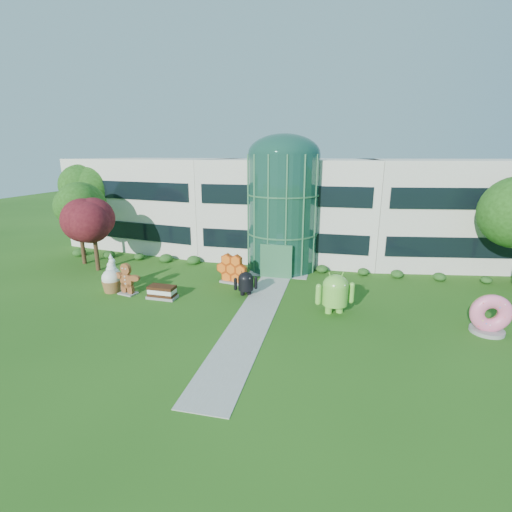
% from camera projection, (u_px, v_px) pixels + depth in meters
% --- Properties ---
extents(ground, '(140.00, 140.00, 0.00)m').
position_uv_depth(ground, '(249.00, 325.00, 21.99)').
color(ground, '#215114').
rests_on(ground, ground).
extents(building, '(46.00, 15.00, 9.30)m').
position_uv_depth(building, '(292.00, 206.00, 37.64)').
color(building, beige).
rests_on(building, ground).
extents(atrium, '(6.00, 6.00, 9.80)m').
position_uv_depth(atrium, '(283.00, 213.00, 31.94)').
color(atrium, '#194738').
rests_on(atrium, ground).
extents(walkway, '(2.40, 20.00, 0.04)m').
position_uv_depth(walkway, '(257.00, 312.00, 23.86)').
color(walkway, '#9E9E93').
rests_on(walkway, ground).
extents(tree_red, '(4.00, 4.00, 6.00)m').
position_uv_depth(tree_red, '(94.00, 237.00, 31.60)').
color(tree_red, '#3F0C14').
rests_on(tree_red, ground).
extents(trees_backdrop, '(52.00, 8.00, 8.40)m').
position_uv_depth(trees_backdrop, '(284.00, 219.00, 33.07)').
color(trees_backdrop, '#1C4210').
rests_on(trees_backdrop, ground).
extents(android_green, '(3.09, 2.57, 2.99)m').
position_uv_depth(android_green, '(335.00, 291.00, 23.38)').
color(android_green, '#6ABC3C').
rests_on(android_green, ground).
extents(android_black, '(2.09, 1.77, 2.02)m').
position_uv_depth(android_black, '(246.00, 282.00, 26.47)').
color(android_black, black).
rests_on(android_black, ground).
extents(donut, '(2.32, 1.20, 2.36)m').
position_uv_depth(donut, '(490.00, 313.00, 20.84)').
color(donut, '#F25C89').
rests_on(donut, ground).
extents(gingerbread, '(2.70, 1.53, 2.34)m').
position_uv_depth(gingerbread, '(127.00, 279.00, 26.63)').
color(gingerbread, brown).
rests_on(gingerbread, ground).
extents(ice_cream_sandwich, '(2.10, 1.11, 0.92)m').
position_uv_depth(ice_cream_sandwich, '(162.00, 292.00, 26.02)').
color(ice_cream_sandwich, black).
rests_on(ice_cream_sandwich, ground).
extents(honeycomb, '(2.83, 1.49, 2.11)m').
position_uv_depth(honeycomb, '(232.00, 270.00, 28.99)').
color(honeycomb, orange).
rests_on(honeycomb, ground).
extents(froyo, '(1.87, 1.87, 2.75)m').
position_uv_depth(froyo, '(112.00, 272.00, 27.43)').
color(froyo, white).
rests_on(froyo, ground).
extents(cupcake, '(1.61, 1.61, 1.71)m').
position_uv_depth(cupcake, '(111.00, 281.00, 27.16)').
color(cupcake, white).
rests_on(cupcake, ground).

